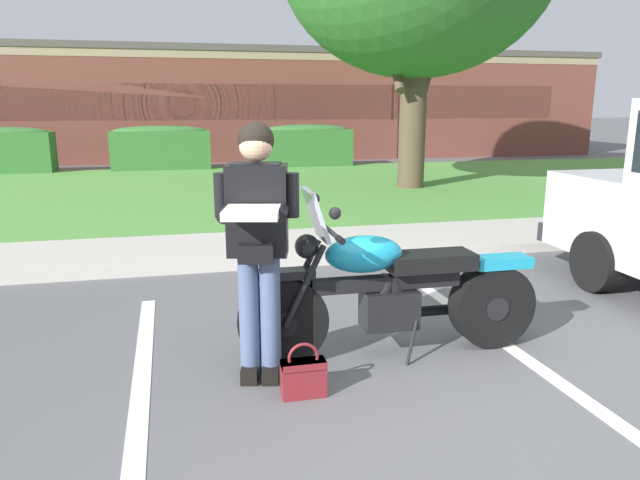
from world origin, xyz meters
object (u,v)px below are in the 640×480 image
object	(u,v)px
motorcycle	(403,290)
rider_person	(257,233)
hedge_center_left	(161,147)
handbag	(304,375)
hedge_center_right	(306,145)
brick_building	(259,104)

from	to	relation	value
motorcycle	rider_person	distance (m)	1.20
rider_person	hedge_center_left	xyz separation A→B (m)	(-1.05, 13.27, -0.36)
rider_person	handbag	bearing A→B (deg)	-52.55
motorcycle	hedge_center_right	size ratio (longest dim) A/B	0.86
hedge_center_left	handbag	bearing A→B (deg)	-84.59
brick_building	hedge_center_left	bearing A→B (deg)	-119.45
hedge_center_right	brick_building	distance (m)	6.35
handbag	hedge_center_right	size ratio (longest dim) A/B	0.14
motorcycle	handbag	size ratio (longest dim) A/B	6.22
rider_person	hedge_center_left	world-z (taller)	rider_person
rider_person	hedge_center_left	distance (m)	13.32
rider_person	hedge_center_left	size ratio (longest dim) A/B	0.64
motorcycle	hedge_center_left	distance (m)	13.26
rider_person	handbag	world-z (taller)	rider_person
motorcycle	hedge_center_right	world-z (taller)	motorcycle
motorcycle	rider_person	bearing A→B (deg)	-170.52
rider_person	handbag	xyz separation A→B (m)	(0.23, -0.30, -0.86)
motorcycle	brick_building	world-z (taller)	brick_building
hedge_center_left	hedge_center_right	xyz separation A→B (m)	(4.11, 0.00, 0.00)
motorcycle	rider_person	xyz separation A→B (m)	(-1.07, -0.18, 0.52)
rider_person	motorcycle	bearing A→B (deg)	9.48
motorcycle	handbag	distance (m)	1.02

